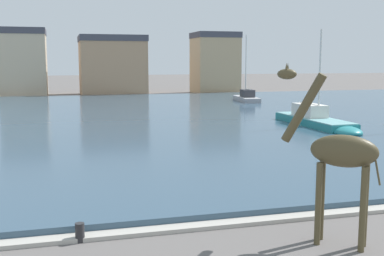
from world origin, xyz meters
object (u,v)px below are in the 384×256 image
(sailboat_teal, at_px, (318,122))
(mooring_bollard, at_px, (80,233))
(sailboat_grey, at_px, (245,99))
(giraffe_statue, at_px, (338,154))

(sailboat_teal, bearing_deg, mooring_bollard, -135.09)
(sailboat_teal, height_order, sailboat_grey, sailboat_grey)
(giraffe_statue, distance_m, mooring_bollard, 6.81)
(giraffe_statue, bearing_deg, sailboat_grey, 71.52)
(sailboat_teal, height_order, mooring_bollard, sailboat_teal)
(giraffe_statue, height_order, mooring_bollard, giraffe_statue)
(giraffe_statue, bearing_deg, sailboat_teal, 61.15)
(mooring_bollard, bearing_deg, giraffe_statue, -16.80)
(sailboat_grey, xyz_separation_m, mooring_bollard, (-18.86, -35.98, -0.29))
(giraffe_statue, relative_size, sailboat_teal, 0.51)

